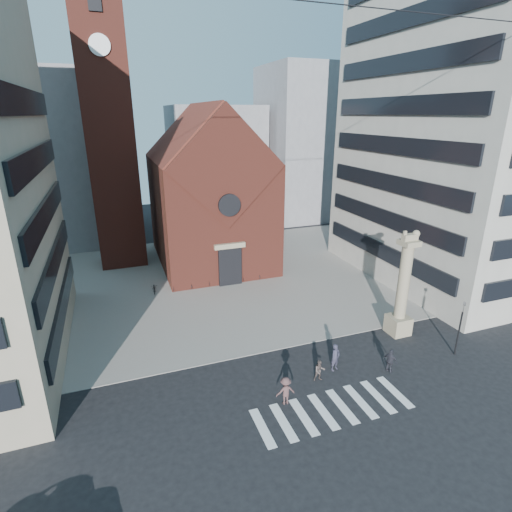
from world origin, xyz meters
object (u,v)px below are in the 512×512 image
at_px(pedestrian_0, 335,357).
at_px(scooter_0, 154,288).
at_px(pedestrian_2, 390,361).
at_px(lion_column, 402,294).
at_px(traffic_light, 460,327).
at_px(pedestrian_1, 320,371).

bearing_deg(pedestrian_0, scooter_0, 102.58).
bearing_deg(pedestrian_2, scooter_0, 13.54).
xyz_separation_m(lion_column, traffic_light, (1.99, -4.00, -1.17)).
xyz_separation_m(traffic_light, pedestrian_1, (-10.91, 0.73, -1.53)).
relative_size(lion_column, pedestrian_0, 4.38).
height_order(lion_column, pedestrian_2, lion_column).
height_order(pedestrian_1, scooter_0, pedestrian_1).
bearing_deg(scooter_0, lion_column, -35.51).
xyz_separation_m(traffic_light, pedestrian_2, (-5.90, -0.08, -1.42)).
distance_m(pedestrian_2, scooter_0, 23.24).
distance_m(traffic_light, pedestrian_0, 9.51).
relative_size(pedestrian_0, scooter_0, 1.19).
relative_size(pedestrian_1, scooter_0, 0.91).
bearing_deg(lion_column, pedestrian_0, -160.55).
distance_m(traffic_light, scooter_0, 27.15).
height_order(pedestrian_0, scooter_0, pedestrian_0).
distance_m(lion_column, traffic_light, 4.62).
bearing_deg(lion_column, pedestrian_2, -133.75).
relative_size(traffic_light, pedestrian_2, 2.49).
xyz_separation_m(traffic_light, scooter_0, (-19.64, 18.65, -1.80)).
relative_size(lion_column, pedestrian_2, 5.02).
bearing_deg(scooter_0, pedestrian_2, -49.55).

